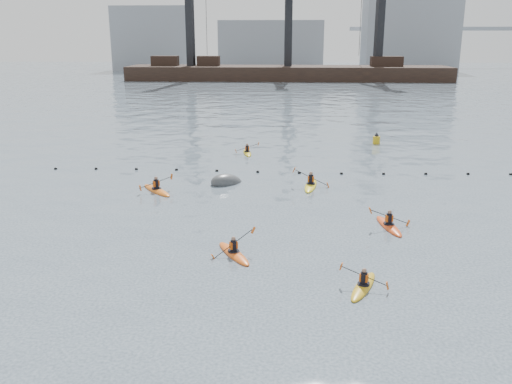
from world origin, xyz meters
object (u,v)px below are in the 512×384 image
kayaker_1 (363,285)px  kayaker_3 (311,185)px  kayaker_4 (389,225)px  nav_buoy (376,140)px  mooring_buoy (227,183)px  kayaker_2 (157,190)px  kayaker_5 (247,152)px  kayaker_0 (234,253)px

kayaker_1 → kayaker_3: kayaker_3 is taller
kayaker_4 → nav_buoy: kayaker_4 is taller
nav_buoy → kayaker_1: bearing=-99.7°
kayaker_3 → mooring_buoy: (-5.60, 0.52, -0.11)m
kayaker_2 → mooring_buoy: 4.79m
kayaker_5 → mooring_buoy: (-0.67, -9.66, -0.09)m
kayaker_5 → nav_buoy: (11.52, 4.99, 0.27)m
mooring_buoy → nav_buoy: bearing=50.2°
kayaker_4 → kayaker_5: (-8.64, 17.88, -0.01)m
mooring_buoy → nav_buoy: 19.06m
kayaker_0 → kayaker_5: 22.02m
kayaker_4 → mooring_buoy: size_ratio=1.33×
kayaker_1 → mooring_buoy: kayaker_1 is taller
kayaker_3 → kayaker_0: bearing=-100.2°
kayaker_4 → kayaker_2: bearing=-34.2°
kayaker_0 → kayaker_4: kayaker_0 is taller
nav_buoy → kayaker_4: bearing=-97.2°
kayaker_0 → kayaker_1: (5.39, -3.04, -0.01)m
nav_buoy → kayaker_3: bearing=-113.5°
mooring_buoy → kayaker_1: bearing=-65.3°
kayaker_3 → kayaker_2: bearing=-161.9°
kayaker_0 → kayaker_4: 8.67m
kayaker_3 → nav_buoy: 16.55m
kayaker_1 → kayaker_3: bearing=117.8°
kayaker_2 → kayaker_4: 14.80m
kayaker_3 → kayaker_5: 11.32m
kayaker_0 → kayaker_1: 6.19m
kayaker_1 → nav_buoy: bearing=102.5°
kayaker_4 → kayaker_3: bearing=-74.7°
kayaker_2 → nav_buoy: nav_buoy is taller
kayaker_1 → kayaker_0: bearing=172.8°
kayaker_0 → mooring_buoy: (-1.68, 12.34, -0.09)m
kayaker_1 → mooring_buoy: (-7.07, 15.37, -0.09)m
kayaker_1 → kayaker_3: 14.92m
kayaker_2 → kayaker_3: kayaker_3 is taller
kayaker_1 → nav_buoy: nav_buoy is taller
mooring_buoy → kayaker_3: bearing=-5.4°
kayaker_1 → kayaker_2: kayaker_2 is taller
nav_buoy → kayaker_2: bearing=-134.2°
kayaker_5 → nav_buoy: bearing=13.5°
kayaker_3 → kayaker_5: size_ratio=1.17×
kayaker_2 → kayaker_5: bearing=28.8°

